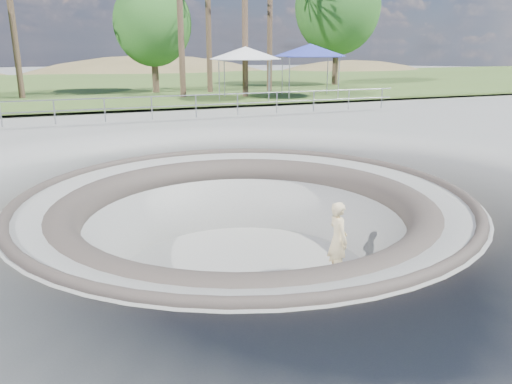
% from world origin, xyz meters
% --- Properties ---
extents(ground, '(180.00, 180.00, 0.00)m').
position_xyz_m(ground, '(0.00, 0.00, 0.00)').
color(ground, gray).
rests_on(ground, ground).
extents(skate_bowl, '(14.00, 14.00, 4.10)m').
position_xyz_m(skate_bowl, '(0.00, 0.00, -1.83)').
color(skate_bowl, gray).
rests_on(skate_bowl, ground).
extents(grass_strip, '(180.00, 36.00, 0.12)m').
position_xyz_m(grass_strip, '(0.00, 34.00, 0.22)').
color(grass_strip, '#466126').
rests_on(grass_strip, ground).
extents(distant_hills, '(103.20, 45.00, 28.60)m').
position_xyz_m(distant_hills, '(3.78, 57.17, -7.02)').
color(distant_hills, brown).
rests_on(distant_hills, ground).
extents(safety_railing, '(25.00, 0.06, 1.03)m').
position_xyz_m(safety_railing, '(0.00, 12.00, 0.69)').
color(safety_railing, gray).
rests_on(safety_railing, ground).
extents(skateboard, '(0.82, 0.39, 0.08)m').
position_xyz_m(skateboard, '(1.84, -1.12, -1.84)').
color(skateboard, olive).
rests_on(skateboard, ground).
extents(skater, '(0.46, 0.67, 1.77)m').
position_xyz_m(skater, '(1.84, -1.12, -0.93)').
color(skater, beige).
rests_on(skater, skateboard).
extents(canopy_white, '(5.45, 5.45, 3.01)m').
position_xyz_m(canopy_white, '(6.59, 18.00, 2.91)').
color(canopy_white, gray).
rests_on(canopy_white, ground).
extents(canopy_blue, '(6.04, 6.04, 3.18)m').
position_xyz_m(canopy_blue, '(10.79, 18.00, 3.06)').
color(canopy_blue, gray).
rests_on(canopy_blue, ground).
extents(bushy_tree_mid, '(5.11, 4.65, 7.38)m').
position_xyz_m(bushy_tree_mid, '(2.44, 24.42, 4.74)').
color(bushy_tree_mid, brown).
rests_on(bushy_tree_mid, ground).
extents(bushy_tree_right, '(6.88, 6.25, 9.92)m').
position_xyz_m(bushy_tree_right, '(17.41, 26.38, 6.33)').
color(bushy_tree_right, brown).
rests_on(bushy_tree_right, ground).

